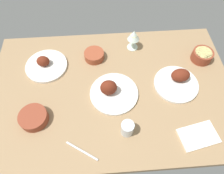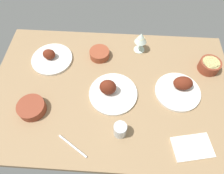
% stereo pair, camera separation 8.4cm
% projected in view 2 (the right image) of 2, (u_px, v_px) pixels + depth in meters
% --- Properties ---
extents(dining_table, '(1.40, 0.90, 0.04)m').
position_uv_depth(dining_table, '(112.00, 91.00, 1.19)').
color(dining_table, '#937551').
rests_on(dining_table, ground).
extents(plate_near_viewer, '(0.25, 0.25, 0.09)m').
position_uv_depth(plate_near_viewer, '(180.00, 88.00, 1.14)').
color(plate_near_viewer, silver).
rests_on(plate_near_viewer, dining_table).
extents(plate_far_side, '(0.25, 0.25, 0.08)m').
position_uv_depth(plate_far_side, '(51.00, 58.00, 1.27)').
color(plate_far_side, silver).
rests_on(plate_far_side, dining_table).
extents(plate_center_main, '(0.27, 0.27, 0.11)m').
position_uv_depth(plate_center_main, '(111.00, 91.00, 1.13)').
color(plate_center_main, silver).
rests_on(plate_center_main, dining_table).
extents(bowl_sauce, '(0.12, 0.12, 0.05)m').
position_uv_depth(bowl_sauce, '(100.00, 54.00, 1.28)').
color(bowl_sauce, brown).
rests_on(bowl_sauce, dining_table).
extents(bowl_cream, '(0.15, 0.15, 0.05)m').
position_uv_depth(bowl_cream, '(31.00, 108.00, 1.08)').
color(bowl_cream, brown).
rests_on(bowl_cream, dining_table).
extents(bowl_potatoes, '(0.12, 0.12, 0.06)m').
position_uv_depth(bowl_potatoes, '(209.00, 65.00, 1.22)').
color(bowl_potatoes, brown).
rests_on(bowl_potatoes, dining_table).
extents(wine_glass, '(0.08, 0.08, 0.14)m').
position_uv_depth(wine_glass, '(141.00, 39.00, 1.25)').
color(wine_glass, silver).
rests_on(wine_glass, dining_table).
extents(water_tumbler, '(0.06, 0.06, 0.09)m').
position_uv_depth(water_tumbler, '(120.00, 130.00, 0.99)').
color(water_tumbler, silver).
rests_on(water_tumbler, dining_table).
extents(folded_napkin, '(0.21, 0.15, 0.01)m').
position_uv_depth(folded_napkin, '(192.00, 147.00, 0.99)').
color(folded_napkin, white).
rests_on(folded_napkin, dining_table).
extents(fork_loose, '(0.16, 0.10, 0.01)m').
position_uv_depth(fork_loose, '(73.00, 146.00, 0.99)').
color(fork_loose, silver).
rests_on(fork_loose, dining_table).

